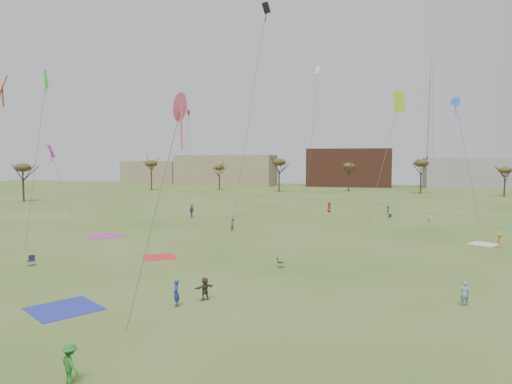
% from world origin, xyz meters
% --- Properties ---
extents(ground, '(260.00, 260.00, 0.00)m').
position_xyz_m(ground, '(0.00, 0.00, 0.00)').
color(ground, '#3C591B').
rests_on(ground, ground).
extents(flyer_near_center, '(1.20, 1.03, 1.62)m').
position_xyz_m(flyer_near_center, '(-0.31, -18.00, 0.81)').
color(flyer_near_center, '#267326').
rests_on(flyer_near_center, ground).
extents(flyer_near_right, '(0.61, 0.70, 1.62)m').
position_xyz_m(flyer_near_right, '(-0.10, -8.06, 0.81)').
color(flyer_near_right, '#22369D').
rests_on(flyer_near_right, ground).
extents(spectator_fore_b, '(0.79, 0.90, 1.56)m').
position_xyz_m(spectator_fore_b, '(-5.13, 21.14, 0.78)').
color(spectator_fore_b, '#977260').
rests_on(spectator_fore_b, ground).
extents(spectator_fore_c, '(1.22, 1.31, 1.47)m').
position_xyz_m(spectator_fore_c, '(1.15, -6.46, 0.73)').
color(spectator_fore_c, '#4F3E38').
rests_on(spectator_fore_c, ground).
extents(flyer_mid_b, '(0.60, 0.99, 1.49)m').
position_xyz_m(flyer_mid_b, '(23.76, 16.53, 0.74)').
color(flyer_mid_b, orange).
rests_on(flyer_mid_b, ground).
extents(flyer_mid_c, '(0.57, 0.39, 1.51)m').
position_xyz_m(flyer_mid_c, '(16.76, -3.85, 0.75)').
color(flyer_mid_c, '#7291BF').
rests_on(flyer_mid_c, ground).
extents(spectator_mid_d, '(0.64, 1.22, 1.98)m').
position_xyz_m(spectator_mid_d, '(-14.75, 31.79, 0.99)').
color(spectator_mid_d, purple).
rests_on(spectator_mid_d, ground).
extents(spectator_mid_e, '(0.82, 0.70, 1.44)m').
position_xyz_m(spectator_mid_e, '(19.46, 35.17, 0.72)').
color(spectator_mid_e, white).
rests_on(spectator_mid_e, ground).
extents(flyer_far_b, '(0.92, 1.00, 1.72)m').
position_xyz_m(flyer_far_b, '(4.82, 43.71, 0.86)').
color(flyer_far_b, '#AF211E').
rests_on(flyer_far_b, ground).
extents(flyer_far_c, '(0.86, 1.09, 1.47)m').
position_xyz_m(flyer_far_c, '(14.13, 42.53, 0.74)').
color(flyer_far_c, navy).
rests_on(flyer_far_c, ground).
extents(blanket_red, '(3.80, 3.80, 0.03)m').
position_xyz_m(blanket_red, '(-7.24, 4.67, 0.00)').
color(blanket_red, red).
rests_on(blanket_red, ground).
extents(blanket_blue, '(5.03, 5.03, 0.03)m').
position_xyz_m(blanket_blue, '(-6.37, -10.04, 0.00)').
color(blanket_blue, '#2530A1').
rests_on(blanket_blue, ground).
extents(blanket_cream, '(3.46, 3.46, 0.03)m').
position_xyz_m(blanket_cream, '(22.79, 18.38, 0.00)').
color(blanket_cream, silver).
rests_on(blanket_cream, ground).
extents(blanket_plum, '(5.34, 5.34, 0.03)m').
position_xyz_m(blanket_plum, '(-18.36, 13.87, 0.00)').
color(blanket_plum, '#B1368C').
rests_on(blanket_plum, ground).
extents(camp_chair_left, '(0.68, 0.71, 0.87)m').
position_xyz_m(camp_chair_left, '(-16.04, -1.01, 0.26)').
color(camp_chair_left, '#151839').
rests_on(camp_chair_left, ground).
extents(camp_chair_center, '(0.62, 0.59, 0.87)m').
position_xyz_m(camp_chair_center, '(4.15, 3.25, 0.26)').
color(camp_chair_center, '#121632').
rests_on(camp_chair_center, ground).
extents(camp_chair_right, '(0.74, 0.74, 0.87)m').
position_xyz_m(camp_chair_right, '(14.07, 35.99, 0.26)').
color(camp_chair_right, '#132035').
rests_on(camp_chair_right, ground).
extents(kites_aloft, '(56.85, 63.39, 27.32)m').
position_xyz_m(kites_aloft, '(0.41, 24.63, 20.06)').
color(kites_aloft, red).
rests_on(kites_aloft, ground).
extents(tree_line, '(117.44, 49.32, 8.91)m').
position_xyz_m(tree_line, '(-2.85, 79.12, 7.09)').
color(tree_line, '#3A2B1E').
rests_on(tree_line, ground).
extents(building_tan, '(32.00, 14.00, 10.00)m').
position_xyz_m(building_tan, '(-35.00, 115.00, 5.00)').
color(building_tan, '#937F60').
rests_on(building_tan, ground).
extents(building_brick, '(26.00, 16.00, 12.00)m').
position_xyz_m(building_brick, '(5.00, 120.00, 6.00)').
color(building_brick, brown).
rests_on(building_brick, ground).
extents(building_grey, '(24.00, 12.00, 9.00)m').
position_xyz_m(building_grey, '(40.00, 118.00, 4.50)').
color(building_grey, gray).
rests_on(building_grey, ground).
extents(building_tan_west, '(20.00, 12.00, 8.00)m').
position_xyz_m(building_tan_west, '(-65.00, 122.00, 4.00)').
color(building_tan_west, '#937F60').
rests_on(building_tan_west, ground).
extents(radio_tower, '(1.51, 1.72, 41.00)m').
position_xyz_m(radio_tower, '(30.00, 125.00, 19.21)').
color(radio_tower, '#9EA3A8').
rests_on(radio_tower, ground).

